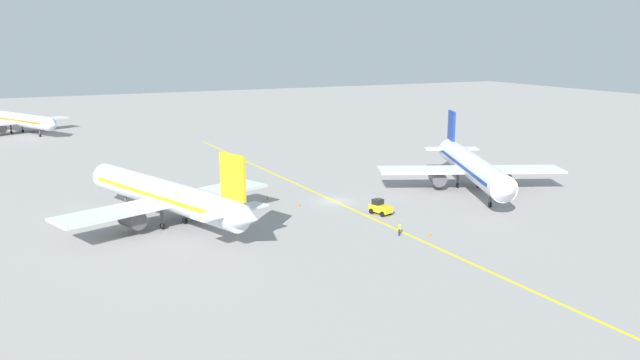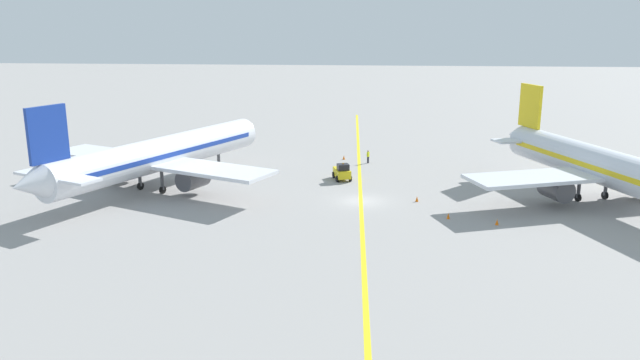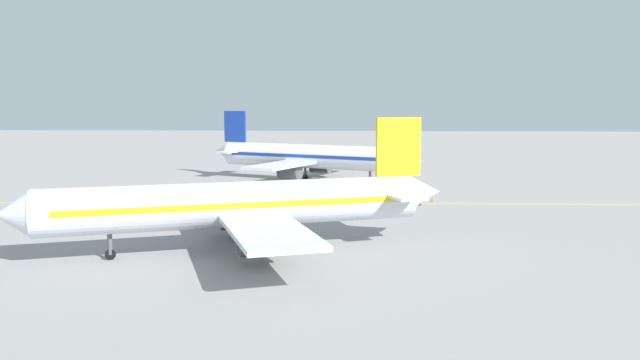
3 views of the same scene
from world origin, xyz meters
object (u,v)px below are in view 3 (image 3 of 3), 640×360
object	(u,v)px
traffic_cone_far_edge	(188,220)
baggage_tug_white	(343,194)
airplane_at_gate	(241,205)
traffic_cone_by_wingtip	(212,213)
traffic_cone_mid_apron	(433,199)
ground_crew_worker	(420,198)
traffic_cone_near_nose	(266,209)
airplane_adjacent_stand	(309,157)

from	to	relation	value
traffic_cone_far_edge	baggage_tug_white	bearing A→B (deg)	-45.78
airplane_at_gate	traffic_cone_by_wingtip	distance (m)	17.22
traffic_cone_mid_apron	ground_crew_worker	bearing A→B (deg)	149.43
traffic_cone_by_wingtip	traffic_cone_near_nose	bearing A→B (deg)	-65.00
airplane_adjacent_stand	airplane_at_gate	bearing A→B (deg)	177.36
traffic_cone_far_edge	traffic_cone_near_nose	bearing A→B (deg)	-45.77
traffic_cone_near_nose	airplane_at_gate	bearing A→B (deg)	-178.03
baggage_tug_white	traffic_cone_by_wingtip	distance (m)	17.37
ground_crew_worker	traffic_cone_far_edge	distance (m)	26.92
airplane_at_gate	traffic_cone_mid_apron	bearing A→B (deg)	-34.73
ground_crew_worker	traffic_cone_mid_apron	bearing A→B (deg)	-30.57
traffic_cone_by_wingtip	traffic_cone_far_edge	size ratio (longest dim) A/B	1.00
ground_crew_worker	traffic_cone_far_edge	bearing A→B (deg)	116.29
traffic_cone_by_wingtip	traffic_cone_mid_apron	bearing A→B (deg)	-65.97
airplane_at_gate	ground_crew_worker	size ratio (longest dim) A/B	20.46
airplane_at_gate	ground_crew_worker	world-z (taller)	airplane_at_gate
baggage_tug_white	traffic_cone_far_edge	bearing A→B (deg)	134.22
baggage_tug_white	ground_crew_worker	world-z (taller)	baggage_tug_white
traffic_cone_near_nose	traffic_cone_mid_apron	size ratio (longest dim) A/B	1.00
airplane_at_gate	baggage_tug_white	world-z (taller)	airplane_at_gate
airplane_at_gate	traffic_cone_far_edge	bearing A→B (deg)	32.98
airplane_adjacent_stand	traffic_cone_by_wingtip	distance (m)	31.33
airplane_adjacent_stand	traffic_cone_far_edge	xyz separation A→B (m)	(-34.20, 9.62, -3.43)
airplane_adjacent_stand	traffic_cone_far_edge	size ratio (longest dim) A/B	61.21
airplane_at_gate	baggage_tug_white	bearing A→B (deg)	-16.21
airplane_adjacent_stand	traffic_cone_near_nose	world-z (taller)	airplane_adjacent_stand
traffic_cone_by_wingtip	ground_crew_worker	bearing A→B (deg)	-71.13
airplane_adjacent_stand	baggage_tug_white	world-z (taller)	airplane_adjacent_stand
airplane_at_gate	traffic_cone_by_wingtip	world-z (taller)	airplane_at_gate
airplane_adjacent_stand	ground_crew_worker	size ratio (longest dim) A/B	20.04
baggage_tug_white	airplane_adjacent_stand	bearing A→B (deg)	15.93
traffic_cone_near_nose	traffic_cone_by_wingtip	xyz separation A→B (m)	(-2.54, 5.46, 0.00)
traffic_cone_by_wingtip	traffic_cone_far_edge	bearing A→B (deg)	161.04
traffic_cone_by_wingtip	traffic_cone_far_edge	xyz separation A→B (m)	(-4.16, 1.43, 0.00)
traffic_cone_mid_apron	traffic_cone_by_wingtip	distance (m)	26.93
ground_crew_worker	traffic_cone_by_wingtip	size ratio (longest dim) A/B	3.05
traffic_cone_mid_apron	traffic_cone_by_wingtip	world-z (taller)	same
airplane_adjacent_stand	traffic_cone_near_nose	xyz separation A→B (m)	(-27.50, 2.74, -3.43)
airplane_at_gate	baggage_tug_white	distance (m)	27.57
ground_crew_worker	traffic_cone_far_edge	xyz separation A→B (m)	(-11.92, 24.13, -0.63)
airplane_adjacent_stand	ground_crew_worker	distance (m)	26.73
ground_crew_worker	traffic_cone_by_wingtip	distance (m)	24.00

